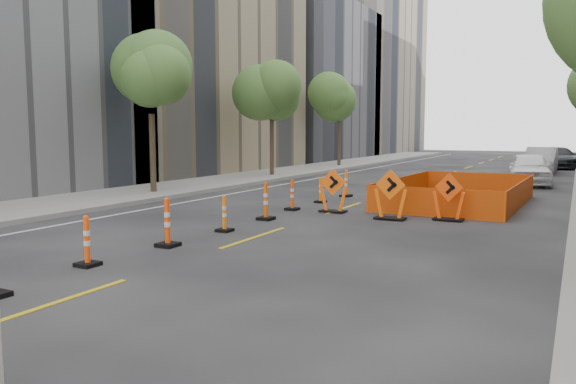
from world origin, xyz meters
The scene contains 21 objects.
ground_plane centered at (0.00, 0.00, 0.00)m, with size 140.00×140.00×0.00m, color black.
sidewalk_left centered at (-9.00, 12.00, 0.07)m, with size 4.00×90.00×0.15m, color gray.
bld_left_d centered at (-17.00, 39.20, 7.00)m, with size 12.00×16.00×14.00m, color #4C4C51.
bld_left_e centered at (-17.00, 55.60, 10.00)m, with size 12.00×20.00×20.00m, color gray.
tree_l_b centered at (-8.40, 10.00, 4.53)m, with size 2.80×2.80×5.95m.
tree_l_c centered at (-8.40, 20.00, 4.53)m, with size 2.80×2.80×5.95m.
tree_l_d centered at (-8.40, 30.00, 4.53)m, with size 2.80×2.80×5.95m.
channelizer_2 centered at (-1.39, -0.04, 0.50)m, with size 0.40×0.40×1.01m, color #FF440A, non-canonical shape.
channelizer_3 centered at (-1.21, 2.15, 0.57)m, with size 0.45×0.45×1.13m, color #FC410A, non-canonical shape.
channelizer_4 centered at (-1.13, 4.34, 0.48)m, with size 0.38×0.38×0.96m, color orange, non-canonical shape.
channelizer_5 centered at (-1.13, 6.53, 0.57)m, with size 0.45×0.45×1.13m, color #D94C09, non-canonical shape.
channelizer_6 centered at (-1.37, 8.72, 0.52)m, with size 0.41×0.41×1.03m, color #EA4309, non-canonical shape.
channelizer_7 centered at (-1.32, 10.91, 0.47)m, with size 0.37×0.37×0.94m, color #FF620A, non-canonical shape.
channelizer_8 centered at (-1.18, 13.09, 0.54)m, with size 0.43×0.43×1.08m, color #FD620A, non-canonical shape.
chevron_sign_left centered at (0.04, 8.86, 0.71)m, with size 0.94×0.56×1.41m, color #FF590A, non-canonical shape.
chevron_sign_center centered at (2.13, 8.27, 0.75)m, with size 1.00×0.60×1.50m, color #FF600A, non-canonical shape.
chevron_sign_right centered at (3.71, 8.86, 0.71)m, with size 0.94×0.57×1.41m, color #FC480A, non-canonical shape.
safety_fence centered at (3.23, 12.92, 0.45)m, with size 4.21×7.16×0.90m, color #E3470B, non-canonical shape.
parked_car_near centered at (4.91, 21.86, 0.79)m, with size 1.86×4.62×1.57m, color white.
parked_car_mid centered at (4.96, 30.27, 0.81)m, with size 1.71×4.90×1.61m, color #A0A0A5.
parked_car_far centered at (5.73, 35.86, 0.74)m, with size 2.07×5.08×1.47m, color black.
Camera 1 is at (7.02, -7.75, 2.63)m, focal length 35.00 mm.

